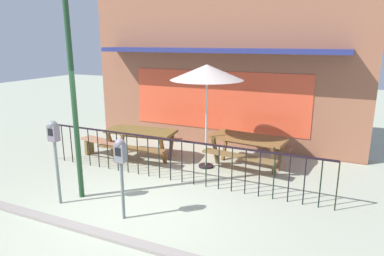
# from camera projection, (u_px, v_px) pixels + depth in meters

# --- Properties ---
(ground) EXTENTS (40.00, 40.00, 0.00)m
(ground) POSITION_uv_depth(u_px,v_px,m) (130.00, 212.00, 6.26)
(ground) COLOR #A7AD96
(pub_storefront) EXTENTS (8.13, 1.26, 5.73)m
(pub_storefront) POSITION_uv_depth(u_px,v_px,m) (221.00, 48.00, 9.74)
(pub_storefront) COLOR brown
(pub_storefront) RESTS_ON ground
(patio_fence_front) EXTENTS (6.85, 0.04, 0.97)m
(patio_fence_front) POSITION_uv_depth(u_px,v_px,m) (170.00, 152.00, 7.51)
(patio_fence_front) COLOR black
(patio_fence_front) RESTS_ON ground
(picnic_table_left) EXTENTS (1.92, 1.52, 0.79)m
(picnic_table_left) POSITION_uv_depth(u_px,v_px,m) (141.00, 136.00, 8.97)
(picnic_table_left) COLOR brown
(picnic_table_left) RESTS_ON ground
(picnic_table_right) EXTENTS (1.95, 1.56, 0.79)m
(picnic_table_right) POSITION_uv_depth(u_px,v_px,m) (248.00, 143.00, 8.33)
(picnic_table_right) COLOR brown
(picnic_table_right) RESTS_ON ground
(patio_umbrella) EXTENTS (1.72, 1.72, 2.50)m
(patio_umbrella) POSITION_uv_depth(u_px,v_px,m) (207.00, 73.00, 7.91)
(patio_umbrella) COLOR black
(patio_umbrella) RESTS_ON ground
(patio_bench) EXTENTS (1.43, 0.55, 0.48)m
(patio_bench) POSITION_uv_depth(u_px,v_px,m) (103.00, 145.00, 9.08)
(patio_bench) COLOR #A46F53
(patio_bench) RESTS_ON ground
(parking_meter_near) EXTENTS (0.18, 0.17, 1.63)m
(parking_meter_near) POSITION_uv_depth(u_px,v_px,m) (54.00, 140.00, 6.28)
(parking_meter_near) COLOR slate
(parking_meter_near) RESTS_ON ground
(parking_meter_far) EXTENTS (0.18, 0.17, 1.46)m
(parking_meter_far) POSITION_uv_depth(u_px,v_px,m) (121.00, 158.00, 5.75)
(parking_meter_far) COLOR slate
(parking_meter_far) RESTS_ON ground
(street_lamp) EXTENTS (0.28, 0.28, 4.25)m
(street_lamp) POSITION_uv_depth(u_px,v_px,m) (70.00, 57.00, 6.19)
(street_lamp) COLOR #204427
(street_lamp) RESTS_ON ground
(curb_edge) EXTENTS (11.38, 0.20, 0.11)m
(curb_edge) POSITION_uv_depth(u_px,v_px,m) (99.00, 235.00, 5.51)
(curb_edge) COLOR gray
(curb_edge) RESTS_ON ground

